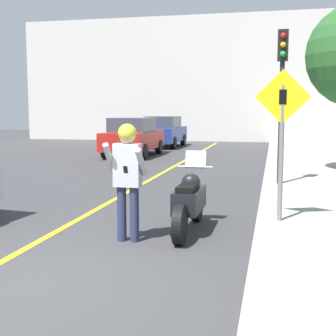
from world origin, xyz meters
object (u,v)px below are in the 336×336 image
(crossing_sign, at_px, (282,131))
(traffic_light, at_px, (282,78))
(parked_car_red, at_px, (133,137))
(person_biker, at_px, (127,169))
(motorcycle, at_px, (189,202))
(parked_car_blue, at_px, (164,131))

(crossing_sign, height_order, traffic_light, traffic_light)
(parked_car_red, bearing_deg, person_biker, -73.33)
(crossing_sign, height_order, parked_car_red, crossing_sign)
(motorcycle, xyz_separation_m, person_biker, (-0.81, -0.79, 0.61))
(motorcycle, xyz_separation_m, parked_car_blue, (-4.57, 17.44, 0.36))
(motorcycle, relative_size, crossing_sign, 0.86)
(person_biker, relative_size, parked_car_blue, 0.43)
(person_biker, bearing_deg, traffic_light, 67.60)
(traffic_light, bearing_deg, motorcycle, -107.27)
(crossing_sign, xyz_separation_m, traffic_light, (0.03, 4.18, 1.14))
(person_biker, distance_m, parked_car_blue, 18.61)
(crossing_sign, bearing_deg, person_biker, -148.74)
(crossing_sign, height_order, parked_car_blue, crossing_sign)
(person_biker, relative_size, traffic_light, 0.47)
(person_biker, xyz_separation_m, parked_car_red, (-3.88, 12.95, -0.25))
(person_biker, bearing_deg, parked_car_red, 106.67)
(traffic_light, bearing_deg, crossing_sign, -90.42)
(traffic_light, distance_m, parked_car_red, 9.82)
(person_biker, xyz_separation_m, parked_car_blue, (-3.76, 18.22, -0.25))
(parked_car_blue, bearing_deg, motorcycle, -75.32)
(person_biker, distance_m, parked_car_red, 13.52)
(person_biker, bearing_deg, parked_car_blue, 101.67)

